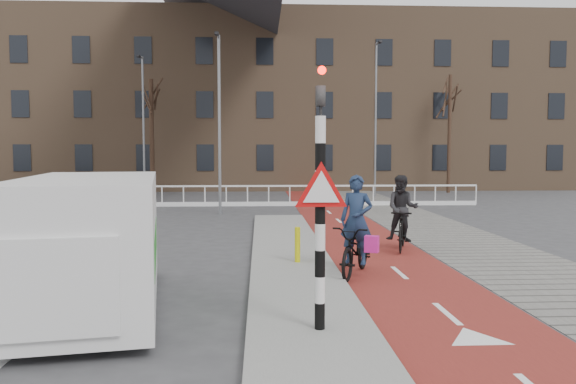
{
  "coord_description": "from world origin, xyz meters",
  "views": [
    {
      "loc": [
        -1.4,
        -9.45,
        2.51
      ],
      "look_at": [
        -0.68,
        5.0,
        1.5
      ],
      "focal_mm": 35.0,
      "sensor_mm": 36.0,
      "label": 1
    }
  ],
  "objects": [
    {
      "name": "ground",
      "position": [
        0.0,
        0.0,
        0.0
      ],
      "size": [
        120.0,
        120.0,
        0.0
      ],
      "primitive_type": "plane",
      "color": "#38383A",
      "rests_on": "ground"
    },
    {
      "name": "bike_lane",
      "position": [
        1.5,
        10.0,
        0.01
      ],
      "size": [
        2.5,
        60.0,
        0.01
      ],
      "primitive_type": "cube",
      "color": "maroon",
      "rests_on": "ground"
    },
    {
      "name": "sidewalk",
      "position": [
        4.3,
        10.0,
        0.01
      ],
      "size": [
        3.0,
        60.0,
        0.01
      ],
      "primitive_type": "cube",
      "color": "slate",
      "rests_on": "ground"
    },
    {
      "name": "curb_island",
      "position": [
        -0.7,
        4.0,
        0.06
      ],
      "size": [
        1.8,
        16.0,
        0.12
      ],
      "primitive_type": "cube",
      "color": "gray",
      "rests_on": "ground"
    },
    {
      "name": "traffic_signal",
      "position": [
        -0.6,
        -2.02,
        1.99
      ],
      "size": [
        0.8,
        0.8,
        3.68
      ],
      "color": "black",
      "rests_on": "curb_island"
    },
    {
      "name": "bollard",
      "position": [
        -0.59,
        2.69,
        0.51
      ],
      "size": [
        0.12,
        0.12,
        0.77
      ],
      "primitive_type": "cylinder",
      "color": "#CBC70B",
      "rests_on": "curb_island"
    },
    {
      "name": "cyclist_near",
      "position": [
        0.55,
        1.78,
        0.7
      ],
      "size": [
        1.42,
        2.1,
        2.06
      ],
      "rotation": [
        0.0,
        0.0,
        -0.4
      ],
      "color": "black",
      "rests_on": "bike_lane"
    },
    {
      "name": "cyclist_far",
      "position": [
        2.24,
        4.68,
        0.81
      ],
      "size": [
        1.03,
        1.86,
        1.93
      ],
      "rotation": [
        0.0,
        0.0,
        -0.31
      ],
      "color": "black",
      "rests_on": "bike_lane"
    },
    {
      "name": "van",
      "position": [
        -4.09,
        -0.47,
        1.12
      ],
      "size": [
        2.81,
        5.22,
        2.13
      ],
      "rotation": [
        0.0,
        0.0,
        0.17
      ],
      "color": "silver",
      "rests_on": "ground"
    },
    {
      "name": "railing",
      "position": [
        -5.0,
        17.0,
        0.31
      ],
      "size": [
        28.0,
        0.1,
        0.99
      ],
      "color": "silver",
      "rests_on": "ground"
    },
    {
      "name": "townhouse_row",
      "position": [
        -3.0,
        32.0,
        7.81
      ],
      "size": [
        46.0,
        10.0,
        15.9
      ],
      "color": "#7F6047",
      "rests_on": "ground"
    },
    {
      "name": "tree_mid",
      "position": [
        -7.86,
        24.54,
        3.43
      ],
      "size": [
        0.27,
        0.27,
        6.87
      ],
      "primitive_type": "cylinder",
      "color": "black",
      "rests_on": "ground"
    },
    {
      "name": "tree_right",
      "position": [
        10.49,
        25.36,
        3.69
      ],
      "size": [
        0.22,
        0.22,
        7.38
      ],
      "primitive_type": "cylinder",
      "color": "black",
      "rests_on": "ground"
    },
    {
      "name": "streetlight_near",
      "position": [
        -3.05,
        13.6,
        3.62
      ],
      "size": [
        0.12,
        0.12,
        7.24
      ],
      "primitive_type": "cylinder",
      "color": "slate",
      "rests_on": "ground"
    },
    {
      "name": "streetlight_left",
      "position": [
        -7.88,
        22.32,
        3.91
      ],
      "size": [
        0.12,
        0.12,
        7.82
      ],
      "primitive_type": "cylinder",
      "color": "slate",
      "rests_on": "ground"
    },
    {
      "name": "streetlight_right",
      "position": [
        5.23,
        22.59,
        4.38
      ],
      "size": [
        0.12,
        0.12,
        8.75
      ],
      "primitive_type": "cylinder",
      "color": "slate",
      "rests_on": "ground"
    }
  ]
}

